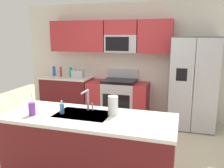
# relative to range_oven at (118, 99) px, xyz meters

# --- Properties ---
(ground_plane) EXTENTS (9.00, 9.00, 0.00)m
(ground_plane) POSITION_rel_range_oven_xyz_m (0.19, -1.80, -0.44)
(ground_plane) COLOR beige
(ground_plane) RESTS_ON ground
(kitchen_wall_unit) EXTENTS (5.20, 0.43, 2.60)m
(kitchen_wall_unit) POSITION_rel_range_oven_xyz_m (0.05, 0.28, 1.03)
(kitchen_wall_unit) COLOR silver
(kitchen_wall_unit) RESTS_ON ground
(back_counter) EXTENTS (1.19, 0.63, 0.90)m
(back_counter) POSITION_rel_range_oven_xyz_m (-1.28, -0.00, 0.01)
(back_counter) COLOR maroon
(back_counter) RESTS_ON ground
(range_oven) EXTENTS (1.36, 0.61, 1.10)m
(range_oven) POSITION_rel_range_oven_xyz_m (0.00, 0.00, 0.00)
(range_oven) COLOR #B7BABF
(range_oven) RESTS_ON ground
(refrigerator) EXTENTS (0.90, 0.76, 1.85)m
(refrigerator) POSITION_rel_range_oven_xyz_m (1.58, -0.07, 0.48)
(refrigerator) COLOR #4C4F54
(refrigerator) RESTS_ON ground
(island_counter) EXTENTS (2.12, 0.85, 0.90)m
(island_counter) POSITION_rel_range_oven_xyz_m (0.31, -2.45, 0.01)
(island_counter) COLOR maroon
(island_counter) RESTS_ON ground
(toaster) EXTENTS (0.28, 0.16, 0.18)m
(toaster) POSITION_rel_range_oven_xyz_m (-0.96, -0.05, 0.55)
(toaster) COLOR #B7BABF
(toaster) RESTS_ON back_counter
(pepper_mill) EXTENTS (0.05, 0.05, 0.24)m
(pepper_mill) POSITION_rel_range_oven_xyz_m (-1.43, -0.00, 0.58)
(pepper_mill) COLOR #B2332D
(pepper_mill) RESTS_ON back_counter
(bottle_blue) EXTENTS (0.07, 0.07, 0.24)m
(bottle_blue) POSITION_rel_range_oven_xyz_m (-1.63, 0.03, 0.58)
(bottle_blue) COLOR blue
(bottle_blue) RESTS_ON back_counter
(bottle_teal) EXTENTS (0.07, 0.07, 0.22)m
(bottle_teal) POSITION_rel_range_oven_xyz_m (-1.18, 0.03, 0.57)
(bottle_teal) COLOR teal
(bottle_teal) RESTS_ON back_counter
(sink_faucet) EXTENTS (0.08, 0.21, 0.28)m
(sink_faucet) POSITION_rel_range_oven_xyz_m (0.21, -2.26, 0.62)
(sink_faucet) COLOR #B7BABF
(sink_faucet) RESTS_ON island_counter
(drink_cup_purple) EXTENTS (0.08, 0.08, 0.28)m
(drink_cup_purple) POSITION_rel_range_oven_xyz_m (-0.37, -2.62, 0.54)
(drink_cup_purple) COLOR purple
(drink_cup_purple) RESTS_ON island_counter
(soap_dispenser) EXTENTS (0.06, 0.06, 0.17)m
(soap_dispenser) POSITION_rel_range_oven_xyz_m (-0.05, -2.46, 0.53)
(soap_dispenser) COLOR #4C8CD8
(soap_dispenser) RESTS_ON island_counter
(paper_towel_roll) EXTENTS (0.12, 0.12, 0.24)m
(paper_towel_roll) POSITION_rel_range_oven_xyz_m (0.58, -2.32, 0.58)
(paper_towel_roll) COLOR white
(paper_towel_roll) RESTS_ON island_counter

